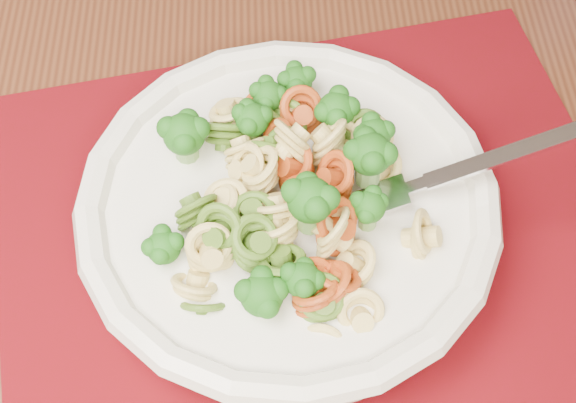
{
  "coord_description": "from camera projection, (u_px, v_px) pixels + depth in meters",
  "views": [
    {
      "loc": [
        0.12,
        0.36,
        1.16
      ],
      "look_at": [
        0.14,
        0.63,
        0.75
      ],
      "focal_mm": 50.0,
      "sensor_mm": 36.0,
      "label": 1
    }
  ],
  "objects": [
    {
      "name": "dining_table",
      "position": [
        245.0,
        185.0,
        0.68
      ],
      "size": [
        1.33,
        0.88,
        0.7
      ],
      "rotation": [
        0.0,
        0.0,
        -0.03
      ],
      "color": "#512A16",
      "rests_on": "ground"
    },
    {
      "name": "placemat",
      "position": [
        311.0,
        225.0,
        0.54
      ],
      "size": [
        0.46,
        0.38,
        0.0
      ],
      "primitive_type": "cube",
      "rotation": [
        0.0,
        0.0,
        0.16
      ],
      "color": "#5F0411",
      "rests_on": "dining_table"
    },
    {
      "name": "pasta_bowl",
      "position": [
        288.0,
        210.0,
        0.51
      ],
      "size": [
        0.27,
        0.27,
        0.05
      ],
      "color": "white",
      "rests_on": "placemat"
    },
    {
      "name": "pasta_broccoli_heap",
      "position": [
        288.0,
        196.0,
        0.49
      ],
      "size": [
        0.23,
        0.23,
        0.06
      ],
      "primitive_type": null,
      "color": "#E7CB72",
      "rests_on": "pasta_bowl"
    },
    {
      "name": "fork",
      "position": [
        387.0,
        195.0,
        0.49
      ],
      "size": [
        0.18,
        0.04,
        0.08
      ],
      "primitive_type": null,
      "rotation": [
        0.0,
        -0.35,
        0.11
      ],
      "color": "silver",
      "rests_on": "pasta_bowl"
    }
  ]
}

